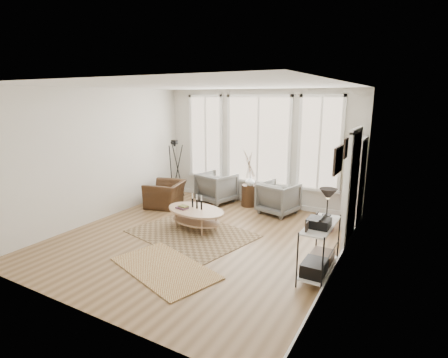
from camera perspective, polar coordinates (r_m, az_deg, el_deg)
The scene contains 17 objects.
room at distance 6.54m, azimuth -3.84°, elevation 1.95°, with size 5.50×5.54×2.90m.
bay_window at distance 8.87m, azimuth 5.59°, elevation 6.07°, with size 4.14×0.12×2.24m.
door at distance 6.75m, azimuth 20.25°, elevation -1.12°, with size 0.09×1.06×2.22m.
bookcase at distance 7.84m, azimuth 20.48°, elevation -0.48°, with size 0.31×0.85×2.06m.
low_shelf at distance 5.62m, azimuth 15.35°, elevation -10.19°, with size 0.38×1.08×1.30m.
wall_art at distance 5.23m, azimuth 18.43°, elevation 3.49°, with size 0.04×0.88×0.44m.
rug_main at distance 7.19m, azimuth -5.27°, elevation -8.85°, with size 2.31×1.73×0.01m, color brown.
rug_runner at distance 5.90m, azimuth -9.65°, elevation -14.09°, with size 1.81×1.01×0.01m, color brown.
coffee_table at distance 7.34m, azimuth -4.71°, elevation -5.63°, with size 1.49×1.10×0.62m.
armchair_left at distance 9.16m, azimuth -1.16°, elevation -1.38°, with size 0.84×0.87×0.79m, color slate.
armchair_right at distance 8.37m, azimuth 8.87°, elevation -3.08°, with size 0.80×0.82×0.75m, color slate.
side_table at distance 8.76m, azimuth 4.10°, elevation 0.23°, with size 0.37×0.37×1.53m.
vase at distance 8.70m, azimuth 4.30°, elevation -0.32°, with size 0.23×0.23×0.24m, color silver.
accent_chair at distance 8.96m, azimuth -9.53°, elevation -2.43°, with size 0.84×0.96×0.62m, color #3B2312.
tripod_camera at distance 9.73m, azimuth -7.94°, elevation 1.35°, with size 0.55×0.55×1.57m.
book_stack_near at distance 7.70m, azimuth 16.53°, elevation -7.23°, with size 0.20×0.25×0.16m, color maroon.
book_stack_far at distance 7.52m, azimuth 16.18°, elevation -7.72°, with size 0.20×0.25×0.16m, color maroon.
Camera 1 is at (3.53, -5.35, 2.70)m, focal length 28.00 mm.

